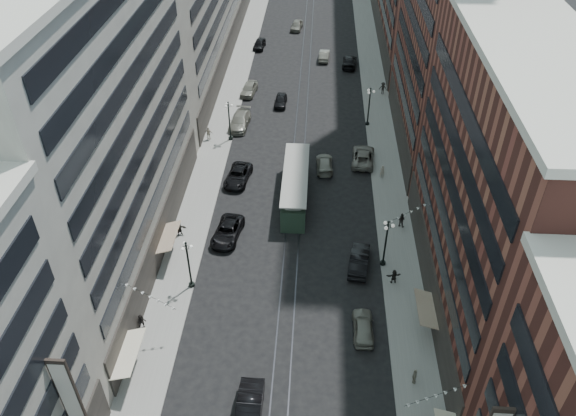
% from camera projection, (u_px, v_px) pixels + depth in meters
% --- Properties ---
extents(ground, '(220.00, 220.00, 0.00)m').
position_uv_depth(ground, '(301.00, 123.00, 78.32)').
color(ground, black).
rests_on(ground, ground).
extents(sidewalk_west, '(4.00, 180.00, 0.15)m').
position_uv_depth(sidewalk_west, '(232.00, 89.00, 86.63)').
color(sidewalk_west, gray).
rests_on(sidewalk_west, ground).
extents(sidewalk_east, '(4.00, 180.00, 0.15)m').
position_uv_depth(sidewalk_east, '(375.00, 93.00, 85.65)').
color(sidewalk_east, gray).
rests_on(sidewalk_east, ground).
extents(rail_west, '(0.12, 180.00, 0.02)m').
position_uv_depth(rail_west, '(299.00, 91.00, 86.21)').
color(rail_west, '#2D2D33').
rests_on(rail_west, ground).
extents(rail_east, '(0.12, 180.00, 0.02)m').
position_uv_depth(rail_east, '(308.00, 91.00, 86.15)').
color(rail_east, '#2D2D33').
rests_on(rail_east, ground).
extents(building_west_mid, '(8.00, 36.00, 28.00)m').
position_uv_depth(building_west_mid, '(98.00, 130.00, 49.21)').
color(building_west_mid, '#A3A091').
rests_on(building_west_mid, ground).
extents(building_east_mid, '(8.00, 30.00, 24.00)m').
position_uv_depth(building_east_mid, '(499.00, 195.00, 45.00)').
color(building_east_mid, brown).
rests_on(building_east_mid, ground).
extents(lamppost_sw_far, '(1.03, 1.14, 5.52)m').
position_uv_depth(lamppost_sw_far, '(189.00, 263.00, 51.64)').
color(lamppost_sw_far, black).
rests_on(lamppost_sw_far, sidewalk_west).
extents(lamppost_sw_mid, '(1.03, 1.14, 5.52)m').
position_uv_depth(lamppost_sw_mid, '(229.00, 120.00, 72.89)').
color(lamppost_sw_mid, black).
rests_on(lamppost_sw_mid, sidewalk_west).
extents(lamppost_se_far, '(1.03, 1.14, 5.52)m').
position_uv_depth(lamppost_se_far, '(386.00, 242.00, 53.97)').
color(lamppost_se_far, black).
rests_on(lamppost_se_far, sidewalk_east).
extents(lamppost_se_mid, '(1.03, 1.14, 5.52)m').
position_uv_depth(lamppost_se_mid, '(369.00, 105.00, 76.01)').
color(lamppost_se_mid, black).
rests_on(lamppost_se_mid, sidewalk_east).
extents(streetcar, '(2.80, 12.67, 3.51)m').
position_uv_depth(streetcar, '(295.00, 187.00, 63.61)').
color(streetcar, '#273E2E').
rests_on(streetcar, ground).
extents(car_2, '(3.32, 5.88, 1.55)m').
position_uv_depth(car_2, '(227.00, 232.00, 58.76)').
color(car_2, black).
rests_on(car_2, ground).
extents(car_4, '(1.81, 4.41, 1.50)m').
position_uv_depth(car_4, '(363.00, 327.00, 48.74)').
color(car_4, slate).
rests_on(car_4, ground).
extents(car_5, '(1.93, 5.42, 1.78)m').
position_uv_depth(car_5, '(249.00, 411.00, 42.20)').
color(car_5, black).
rests_on(car_5, ground).
extents(pedestrian_2, '(0.86, 0.59, 1.61)m').
position_uv_depth(pedestrian_2, '(142.00, 322.00, 48.90)').
color(pedestrian_2, black).
rests_on(pedestrian_2, sidewalk_west).
extents(pedestrian_4, '(0.62, 0.99, 1.56)m').
position_uv_depth(pedestrian_4, '(414.00, 376.00, 44.53)').
color(pedestrian_4, gray).
rests_on(pedestrian_4, sidewalk_east).
extents(car_7, '(3.27, 5.80, 1.53)m').
position_uv_depth(car_7, '(238.00, 176.00, 66.89)').
color(car_7, black).
rests_on(car_7, ground).
extents(car_8, '(2.86, 6.11, 1.72)m').
position_uv_depth(car_8, '(240.00, 121.00, 77.16)').
color(car_8, slate).
rests_on(car_8, ground).
extents(car_9, '(2.19, 4.64, 1.53)m').
position_uv_depth(car_9, '(259.00, 44.00, 99.13)').
color(car_9, black).
rests_on(car_9, ground).
extents(car_10, '(2.48, 5.37, 1.71)m').
position_uv_depth(car_10, '(359.00, 260.00, 55.21)').
color(car_10, black).
rests_on(car_10, ground).
extents(car_11, '(3.14, 5.99, 1.61)m').
position_uv_depth(car_11, '(363.00, 156.00, 70.16)').
color(car_11, slate).
rests_on(car_11, ground).
extents(car_12, '(2.77, 5.70, 1.60)m').
position_uv_depth(car_12, '(349.00, 62.00, 93.06)').
color(car_12, black).
rests_on(car_12, ground).
extents(car_13, '(1.85, 4.28, 1.44)m').
position_uv_depth(car_13, '(281.00, 101.00, 82.20)').
color(car_13, black).
rests_on(car_13, ground).
extents(car_14, '(1.92, 4.79, 1.55)m').
position_uv_depth(car_14, '(324.00, 55.00, 95.20)').
color(car_14, slate).
rests_on(car_14, ground).
extents(pedestrian_5, '(1.49, 0.95, 1.56)m').
position_uv_depth(pedestrian_5, '(179.00, 229.00, 58.89)').
color(pedestrian_5, black).
rests_on(pedestrian_5, sidewalk_west).
extents(pedestrian_6, '(1.06, 0.52, 1.78)m').
position_uv_depth(pedestrian_6, '(209.00, 133.00, 74.14)').
color(pedestrian_6, '#B8AC98').
rests_on(pedestrian_6, sidewalk_west).
extents(pedestrian_7, '(0.93, 0.74, 1.69)m').
position_uv_depth(pedestrian_7, '(401.00, 220.00, 59.96)').
color(pedestrian_7, black).
rests_on(pedestrian_7, sidewalk_east).
extents(pedestrian_8, '(0.63, 0.44, 1.67)m').
position_uv_depth(pedestrian_8, '(382.00, 171.00, 67.21)').
color(pedestrian_8, '#AB9F8E').
rests_on(pedestrian_8, sidewalk_east).
extents(pedestrian_9, '(1.28, 0.72, 1.86)m').
position_uv_depth(pedestrian_9, '(383.00, 88.00, 84.64)').
color(pedestrian_9, black).
rests_on(pedestrian_9, sidewalk_east).
extents(car_extra_0, '(2.48, 4.92, 1.61)m').
position_uv_depth(car_extra_0, '(297.00, 25.00, 106.27)').
color(car_extra_0, slate).
rests_on(car_extra_0, ground).
extents(car_extra_1, '(2.14, 4.93, 1.41)m').
position_uv_depth(car_extra_1, '(325.00, 164.00, 69.03)').
color(car_extra_1, gray).
rests_on(car_extra_1, ground).
extents(car_extra_2, '(2.59, 5.10, 1.66)m').
position_uv_depth(car_extra_2, '(249.00, 89.00, 85.02)').
color(car_extra_2, gray).
rests_on(car_extra_2, ground).
extents(pedestrian_extra_1, '(1.47, 0.69, 1.53)m').
position_uv_depth(pedestrian_extra_1, '(394.00, 276.00, 53.35)').
color(pedestrian_extra_1, black).
rests_on(pedestrian_extra_1, sidewalk_east).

